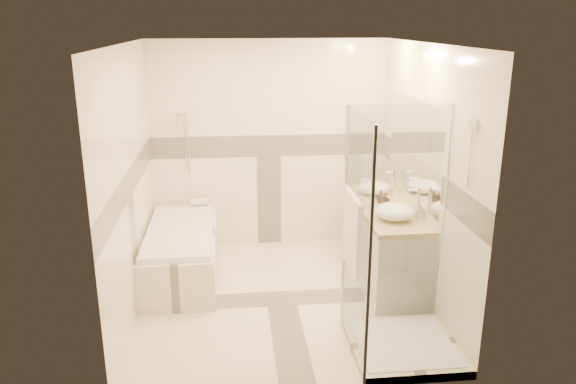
{
  "coord_description": "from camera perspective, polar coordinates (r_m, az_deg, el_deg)",
  "views": [
    {
      "loc": [
        -0.47,
        -5.09,
        2.7
      ],
      "look_at": [
        0.1,
        0.25,
        1.05
      ],
      "focal_mm": 35.0,
      "sensor_mm": 36.0,
      "label": 1
    }
  ],
  "objects": [
    {
      "name": "faucet_near",
      "position": [
        6.33,
        10.59,
        1.2
      ],
      "size": [
        0.11,
        0.03,
        0.26
      ],
      "color": "silver",
      "rests_on": "vanity"
    },
    {
      "name": "bathtub",
      "position": [
        6.24,
        -10.77,
        -5.77
      ],
      "size": [
        0.75,
        1.7,
        0.56
      ],
      "color": "beige",
      "rests_on": "ground"
    },
    {
      "name": "shower_enclosure",
      "position": [
        4.85,
        10.35,
        -10.16
      ],
      "size": [
        0.96,
        0.93,
        2.04
      ],
      "color": "beige",
      "rests_on": "ground"
    },
    {
      "name": "amenity_bottle_a",
      "position": [
        5.84,
        9.85,
        -0.87
      ],
      "size": [
        0.08,
        0.08,
        0.15
      ],
      "primitive_type": "imported",
      "rotation": [
        0.0,
        0.0,
        0.14
      ],
      "color": "black",
      "rests_on": "vanity"
    },
    {
      "name": "amenity_bottle_b",
      "position": [
        6.0,
        9.43,
        -0.46
      ],
      "size": [
        0.12,
        0.12,
        0.13
      ],
      "primitive_type": "imported",
      "rotation": [
        0.0,
        0.0,
        -0.14
      ],
      "color": "black",
      "rests_on": "vanity"
    },
    {
      "name": "vanity",
      "position": [
        6.06,
        9.67,
        -5.2
      ],
      "size": [
        0.58,
        1.62,
        0.85
      ],
      "color": "white",
      "rests_on": "ground"
    },
    {
      "name": "vessel_sink_near",
      "position": [
        6.29,
        8.66,
        0.47
      ],
      "size": [
        0.36,
        0.36,
        0.14
      ],
      "primitive_type": "ellipsoid",
      "color": "white",
      "rests_on": "vanity"
    },
    {
      "name": "faucet_far",
      "position": [
        5.56,
        13.0,
        -0.88
      ],
      "size": [
        0.13,
        0.03,
        0.31
      ],
      "color": "silver",
      "rests_on": "vanity"
    },
    {
      "name": "folded_towels",
      "position": [
        6.57,
        8.04,
        0.87
      ],
      "size": [
        0.18,
        0.25,
        0.07
      ],
      "primitive_type": "cube",
      "rotation": [
        0.0,
        0.0,
        0.23
      ],
      "color": "white",
      "rests_on": "vanity"
    },
    {
      "name": "vessel_sink_far",
      "position": [
        5.52,
        10.82,
        -1.95
      ],
      "size": [
        0.39,
        0.39,
        0.16
      ],
      "primitive_type": "ellipsoid",
      "color": "white",
      "rests_on": "vanity"
    },
    {
      "name": "room",
      "position": [
        5.33,
        -0.21,
        1.38
      ],
      "size": [
        2.82,
        3.02,
        2.52
      ],
      "color": "beige",
      "rests_on": "ground"
    },
    {
      "name": "rolled_towel",
      "position": [
        6.83,
        -9.0,
        -1.0
      ],
      "size": [
        0.21,
        0.09,
        0.09
      ],
      "primitive_type": "cylinder",
      "rotation": [
        0.0,
        1.57,
        0.0
      ],
      "color": "white",
      "rests_on": "bathtub"
    }
  ]
}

